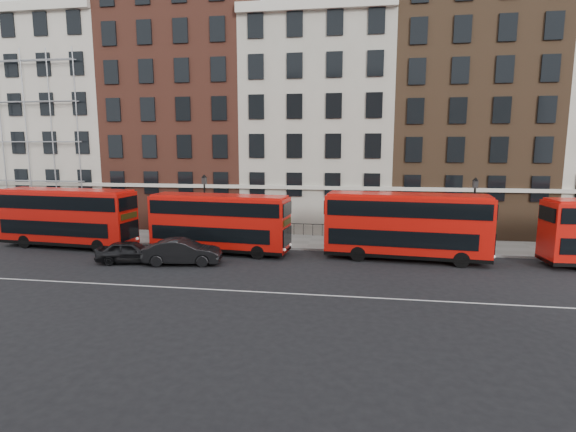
% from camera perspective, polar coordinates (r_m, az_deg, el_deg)
% --- Properties ---
extents(ground, '(120.00, 120.00, 0.00)m').
position_cam_1_polar(ground, '(25.76, 0.20, -8.38)').
color(ground, black).
rests_on(ground, ground).
extents(pavement, '(80.00, 5.00, 0.15)m').
position_cam_1_polar(pavement, '(35.82, 2.79, -3.31)').
color(pavement, gray).
rests_on(pavement, ground).
extents(kerb, '(80.00, 0.30, 0.16)m').
position_cam_1_polar(kerb, '(33.39, 2.32, -4.20)').
color(kerb, gray).
rests_on(kerb, ground).
extents(road_centre_line, '(70.00, 0.12, 0.01)m').
position_cam_1_polar(road_centre_line, '(23.88, -0.56, -9.77)').
color(road_centre_line, white).
rests_on(road_centre_line, ground).
extents(building_terrace, '(64.00, 11.95, 22.00)m').
position_cam_1_polar(building_terrace, '(42.45, 3.60, 12.39)').
color(building_terrace, '#B1A999').
rests_on(building_terrace, ground).
extents(bus_a, '(10.72, 3.43, 4.43)m').
position_cam_1_polar(bus_a, '(37.82, -26.25, -0.03)').
color(bus_a, red).
rests_on(bus_a, ground).
extents(bus_b, '(10.22, 3.38, 4.21)m').
position_cam_1_polar(bus_b, '(32.47, -8.75, -0.75)').
color(bus_b, red).
rests_on(bus_b, ground).
extents(bus_c, '(10.91, 3.49, 4.51)m').
position_cam_1_polar(bus_c, '(31.06, 14.69, -1.08)').
color(bus_c, red).
rests_on(bus_c, ground).
extents(car_rear, '(4.59, 2.56, 1.48)m').
position_cam_1_polar(car_rear, '(31.44, -19.36, -4.31)').
color(car_rear, black).
rests_on(car_rear, ground).
extents(car_front, '(5.17, 2.48, 1.63)m').
position_cam_1_polar(car_front, '(30.12, -13.24, -4.45)').
color(car_front, black).
rests_on(car_front, ground).
extents(lamp_post_left, '(0.44, 0.44, 5.33)m').
position_cam_1_polar(lamp_post_left, '(35.41, -10.51, 1.34)').
color(lamp_post_left, black).
rests_on(lamp_post_left, pavement).
extents(lamp_post_right, '(0.44, 0.44, 5.33)m').
position_cam_1_polar(lamp_post_right, '(34.26, 22.50, 0.56)').
color(lamp_post_right, black).
rests_on(lamp_post_right, pavement).
extents(iron_railings, '(6.60, 0.06, 1.00)m').
position_cam_1_polar(iron_railings, '(37.85, 3.16, -1.76)').
color(iron_railings, black).
rests_on(iron_railings, pavement).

